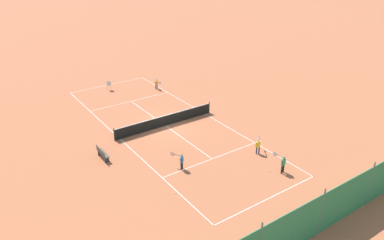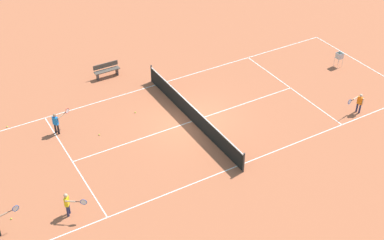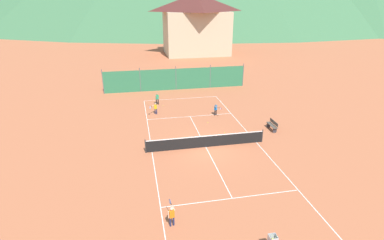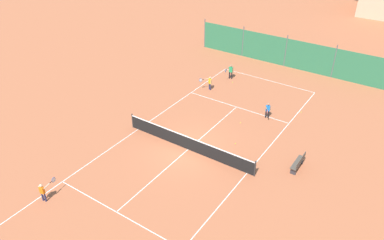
% 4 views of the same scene
% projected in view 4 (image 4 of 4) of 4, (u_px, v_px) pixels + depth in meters
% --- Properties ---
extents(ground_plane, '(600.00, 600.00, 0.00)m').
position_uv_depth(ground_plane, '(188.00, 149.00, 23.36)').
color(ground_plane, '#B7603D').
extents(court_line_markings, '(8.25, 23.85, 0.01)m').
position_uv_depth(court_line_markings, '(188.00, 149.00, 23.36)').
color(court_line_markings, white).
rests_on(court_line_markings, ground).
extents(tennis_net, '(9.18, 0.08, 1.06)m').
position_uv_depth(tennis_net, '(188.00, 143.00, 23.10)').
color(tennis_net, '#2D2D2D').
rests_on(tennis_net, ground).
extents(windscreen_fence_far, '(17.28, 0.08, 2.90)m').
position_uv_depth(windscreen_fence_far, '(286.00, 52.00, 33.58)').
color(windscreen_fence_far, '#2D754C').
rests_on(windscreen_fence_far, ground).
extents(player_near_baseline, '(0.53, 0.99, 1.17)m').
position_uv_depth(player_near_baseline, '(268.00, 109.00, 26.19)').
color(player_near_baseline, black).
rests_on(player_near_baseline, ground).
extents(player_far_baseline, '(0.81, 0.78, 1.14)m').
position_uv_depth(player_far_baseline, '(209.00, 82.00, 29.90)').
color(player_far_baseline, '#23284C').
rests_on(player_far_baseline, ground).
extents(player_near_service, '(0.43, 1.08, 1.27)m').
position_uv_depth(player_near_service, '(231.00, 71.00, 31.59)').
color(player_near_service, black).
rests_on(player_near_service, ground).
extents(player_far_service, '(0.38, 0.99, 1.12)m').
position_uv_depth(player_far_service, '(43.00, 191.00, 19.23)').
color(player_far_service, '#23284C').
rests_on(player_far_service, ground).
extents(tennis_ball_alley_left, '(0.07, 0.07, 0.07)m').
position_uv_depth(tennis_ball_alley_left, '(232.00, 82.00, 31.30)').
color(tennis_ball_alley_left, '#CCE033').
rests_on(tennis_ball_alley_left, ground).
extents(tennis_ball_mid_court, '(0.07, 0.07, 0.07)m').
position_uv_depth(tennis_ball_mid_court, '(241.00, 123.00, 25.93)').
color(tennis_ball_mid_court, '#CCE033').
rests_on(tennis_ball_mid_court, ground).
extents(tennis_ball_by_net_right, '(0.07, 0.07, 0.07)m').
position_uv_depth(tennis_ball_by_net_right, '(301.00, 112.00, 27.16)').
color(tennis_ball_by_net_right, '#CCE033').
rests_on(tennis_ball_by_net_right, ground).
extents(tennis_ball_alley_right, '(0.07, 0.07, 0.07)m').
position_uv_depth(tennis_ball_alley_right, '(235.00, 143.00, 23.85)').
color(tennis_ball_alley_right, '#CCE033').
rests_on(tennis_ball_alley_right, ground).
extents(courtside_bench, '(0.36, 1.50, 0.84)m').
position_uv_depth(courtside_bench, '(298.00, 163.00, 21.51)').
color(courtside_bench, '#51473D').
rests_on(courtside_bench, ground).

